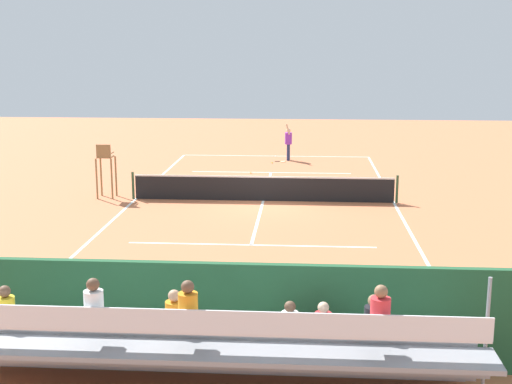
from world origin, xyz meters
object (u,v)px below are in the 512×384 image
Objects in this scene: courtside_bench at (385,326)px; tennis_ball_far at (272,163)px; tennis_racket at (282,161)px; tennis_net at (263,188)px; tennis_player at (288,141)px; tennis_ball_near at (251,173)px; equipment_bag at (288,344)px; bleacher_stand at (211,348)px; umpire_chair at (105,165)px.

courtside_bench reaches higher than tennis_ball_far.
tennis_net is at bearing 87.30° from tennis_racket.
tennis_ball_far is at bearing 51.40° from tennis_player.
tennis_ball_near is (1.66, 3.91, -0.98)m from tennis_player.
tennis_net is at bearing 99.24° from tennis_ball_near.
tennis_net is 9.19m from tennis_racket.
tennis_player is (0.58, -23.05, 0.84)m from equipment_bag.
tennis_ball_near is (4.11, -19.01, -0.53)m from courtside_bench.
bleacher_stand reaches higher than equipment_bag.
bleacher_stand is 16.72m from umpire_chair.
tennis_net is at bearing 178.79° from umpire_chair.
tennis_player is 1.15m from tennis_racket.
umpire_chair is 11.29m from tennis_racket.
equipment_bag is (-7.50, 13.53, -1.13)m from umpire_chair.
bleacher_stand reaches higher than tennis_net.
bleacher_stand is at bearing 90.19° from tennis_net.
courtside_bench is at bearing 124.96° from umpire_chair.
bleacher_stand reaches higher than tennis_ball_near.
tennis_net is 5.72× the size of courtside_bench.
courtside_bench is 23.06m from tennis_player.
tennis_net is at bearing 85.70° from tennis_player.
bleacher_stand is at bearing 111.96° from umpire_chair.
bleacher_stand reaches higher than courtside_bench.
umpire_chair is at bearing -55.04° from courtside_bench.
tennis_racket is 8.56× the size of tennis_ball_near.
courtside_bench is at bearing 98.42° from tennis_ball_far.
umpire_chair reaches higher than tennis_net.
tennis_player is at bearing -128.60° from tennis_ball_far.
equipment_bag is (1.87, 0.13, -0.38)m from courtside_bench.
tennis_net is 4.81× the size of umpire_chair.
tennis_ball_far is (3.24, -21.93, -0.53)m from courtside_bench.
tennis_racket is at bearing -90.89° from bleacher_stand.
equipment_bag reaches higher than tennis_racket.
tennis_ball_near is at bearing -80.76° from tennis_net.
tennis_racket is 8.56× the size of tennis_ball_far.
umpire_chair is (6.25, -15.51, 0.35)m from bleacher_stand.
equipment_bag is 13.64× the size of tennis_ball_near.
courtside_bench is at bearing -146.02° from bleacher_stand.
bleacher_stand is 21.16m from tennis_ball_near.
tennis_ball_far is (0.12, -24.03, -0.93)m from bleacher_stand.
tennis_racket is (2.74, -22.44, -0.54)m from courtside_bench.
tennis_ball_far is at bearing -106.48° from tennis_ball_near.
bleacher_stand is 2.46m from equipment_bag.
equipment_bag is 22.59m from tennis_racket.
tennis_racket is at bearing -134.34° from tennis_ball_far.
tennis_player is (-6.93, -9.52, -0.30)m from umpire_chair.
tennis_net is 156.06× the size of tennis_ball_far.
bleacher_stand is at bearing 57.66° from equipment_bag.
courtside_bench is 3.19× the size of tennis_racket.
tennis_player reaches higher than tennis_racket.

